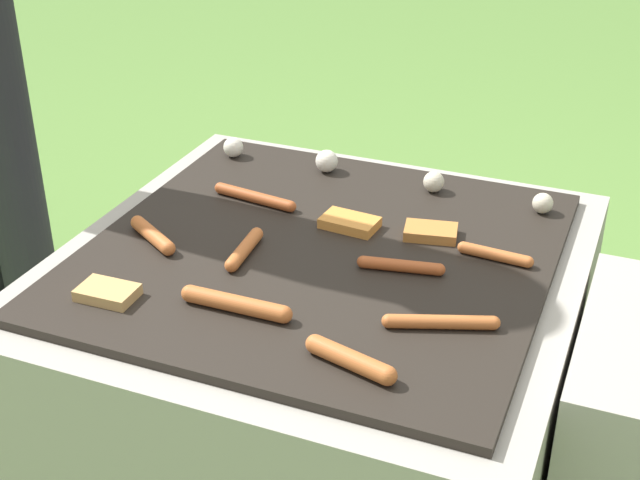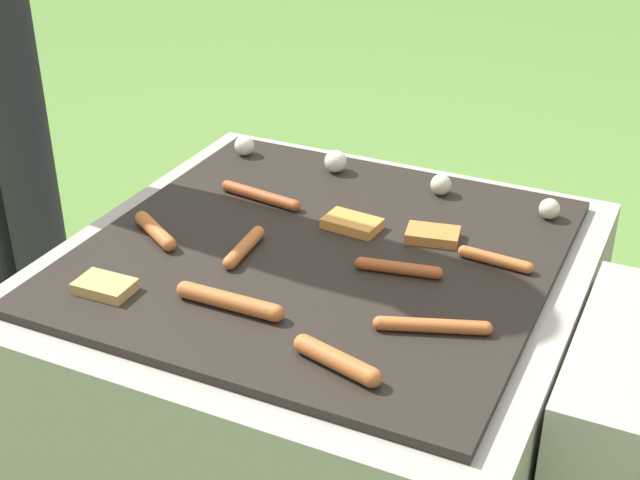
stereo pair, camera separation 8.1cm
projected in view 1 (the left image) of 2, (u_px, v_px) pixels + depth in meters
ground_plane at (320, 412)px, 1.87m from camera, size 14.00×14.00×0.00m
grill at (320, 336)px, 1.77m from camera, size 0.96×0.96×0.39m
sausage_back_right at (401, 266)px, 1.60m from camera, size 0.16×0.05×0.02m
sausage_front_center at (495, 255)px, 1.64m from camera, size 0.14×0.03×0.02m
sausage_front_left at (255, 197)px, 1.85m from camera, size 0.20×0.05×0.02m
sausage_mid_left at (441, 322)px, 1.44m from camera, size 0.18×0.08×0.02m
sausage_back_left at (236, 304)px, 1.48m from camera, size 0.20×0.03×0.03m
sausage_mid_right at (244, 249)px, 1.65m from camera, size 0.04×0.15×0.03m
sausage_back_center at (350, 359)px, 1.35m from camera, size 0.16×0.06×0.03m
sausage_front_right at (153, 235)px, 1.70m from camera, size 0.14×0.10×0.03m
bread_slice_left at (108, 293)px, 1.52m from camera, size 0.10×0.07×0.02m
bread_slice_center at (350, 223)px, 1.75m from camera, size 0.12×0.08×0.02m
bread_slice_right at (431, 232)px, 1.72m from camera, size 0.11×0.08×0.02m
mushroom_row at (364, 169)px, 1.94m from camera, size 0.76×0.07×0.05m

